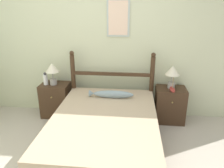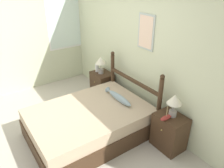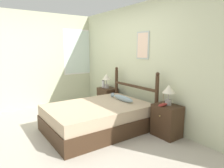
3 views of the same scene
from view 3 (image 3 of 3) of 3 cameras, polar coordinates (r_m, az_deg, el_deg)
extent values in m
plane|color=#B7AD9E|center=(4.04, -13.33, -13.42)|extent=(16.00, 16.00, 0.00)
cube|color=beige|center=(4.63, 6.38, 6.08)|extent=(6.40, 0.06, 2.55)
cube|color=#ADB7B2|center=(4.37, 8.82, 10.85)|extent=(0.36, 0.02, 0.58)
cube|color=beige|center=(4.36, 8.70, 10.86)|extent=(0.30, 0.01, 0.52)
cube|color=beige|center=(5.76, -21.80, 6.20)|extent=(0.06, 6.40, 2.55)
cube|color=white|center=(6.19, -9.19, 9.02)|extent=(0.01, 1.02, 1.32)
cube|color=silver|center=(6.18, -9.15, 9.02)|extent=(0.01, 0.94, 1.24)
cube|color=#3D2819|center=(4.04, -4.07, -10.87)|extent=(1.39, 1.96, 0.30)
cube|color=tan|center=(3.95, -4.11, -7.42)|extent=(1.35, 1.92, 0.21)
cylinder|color=#3D2819|center=(4.95, 1.29, -2.18)|extent=(0.07, 0.07, 1.08)
sphere|color=#3D2819|center=(4.87, 1.31, 4.44)|extent=(0.08, 0.08, 0.08)
cylinder|color=#3D2819|center=(4.00, 12.58, -5.40)|extent=(0.07, 0.07, 1.08)
sphere|color=#3D2819|center=(3.89, 12.90, 2.78)|extent=(0.08, 0.08, 0.08)
cube|color=#3D2819|center=(4.40, 6.38, -0.62)|extent=(1.32, 0.05, 0.05)
cube|color=#3D2819|center=(5.23, -1.30, -4.31)|extent=(0.48, 0.37, 0.59)
sphere|color=tan|center=(5.10, -3.14, -3.21)|extent=(0.02, 0.02, 0.02)
cube|color=#3D2819|center=(3.83, 15.38, -10.08)|extent=(0.48, 0.37, 0.59)
sphere|color=tan|center=(3.65, 13.48, -8.88)|extent=(0.02, 0.02, 0.02)
cylinder|color=gray|center=(5.15, -1.56, -0.63)|extent=(0.12, 0.12, 0.10)
cylinder|color=gray|center=(5.13, -1.57, 0.60)|extent=(0.02, 0.02, 0.12)
cone|color=beige|center=(5.11, -1.58, 2.10)|extent=(0.23, 0.23, 0.15)
cylinder|color=gray|center=(3.75, 15.74, -5.06)|extent=(0.12, 0.12, 0.10)
cylinder|color=gray|center=(3.72, 15.82, -3.40)|extent=(0.02, 0.02, 0.12)
cone|color=beige|center=(3.70, 15.92, -1.35)|extent=(0.23, 0.23, 0.15)
cylinder|color=white|center=(5.24, -2.50, -0.03)|extent=(0.07, 0.07, 0.17)
sphere|color=#333338|center=(5.22, -2.51, 1.13)|extent=(0.05, 0.05, 0.05)
ellipsoid|color=maroon|center=(3.66, 14.34, -5.77)|extent=(0.08, 0.23, 0.05)
cylinder|color=#997F56|center=(3.63, 14.42, -4.07)|extent=(0.01, 0.01, 0.17)
ellipsoid|color=#8499A3|center=(4.18, 3.17, -4.12)|extent=(0.62, 0.10, 0.12)
cone|color=#8499A3|center=(4.44, 0.46, -3.25)|extent=(0.07, 0.11, 0.11)
camera|label=1|loc=(2.96, -47.04, 12.50)|focal=35.00mm
camera|label=2|loc=(1.21, 9.58, 60.67)|focal=35.00mm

